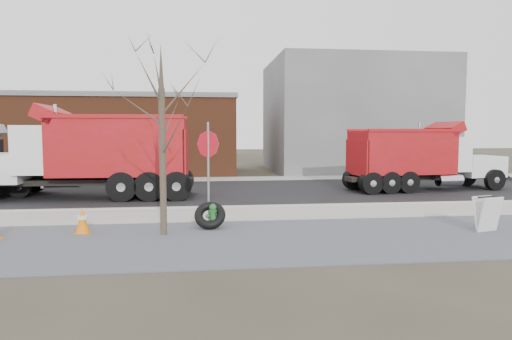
{
  "coord_description": "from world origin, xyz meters",
  "views": [
    {
      "loc": [
        -2.14,
        -15.15,
        2.83
      ],
      "look_at": [
        -0.11,
        1.89,
        1.4
      ],
      "focal_mm": 32.0,
      "sensor_mm": 36.0,
      "label": 1
    }
  ],
  "objects": [
    {
      "name": "far_sidewalk",
      "position": [
        0.0,
        12.0,
        0.03
      ],
      "size": [
        60.0,
        2.0,
        0.06
      ],
      "primitive_type": "cube",
      "color": "#9E9B93",
      "rests_on": "ground"
    },
    {
      "name": "gravel_verge",
      "position": [
        0.0,
        -3.5,
        0.01
      ],
      "size": [
        60.0,
        5.0,
        0.03
      ],
      "primitive_type": "cube",
      "color": "slate",
      "rests_on": "ground"
    },
    {
      "name": "stop_sign",
      "position": [
        -1.95,
        -1.1,
        2.11
      ],
      "size": [
        0.68,
        0.56,
        3.14
      ],
      "rotation": [
        0.0,
        0.0,
        0.28
      ],
      "color": "gray",
      "rests_on": "ground"
    },
    {
      "name": "dump_truck_red_b",
      "position": [
        -6.81,
        4.85,
        1.99
      ],
      "size": [
        9.36,
        2.84,
        3.9
      ],
      "rotation": [
        0.0,
        0.0,
        3.12
      ],
      "color": "black",
      "rests_on": "ground"
    },
    {
      "name": "building_brick",
      "position": [
        -10.0,
        17.0,
        2.65
      ],
      "size": [
        20.2,
        8.2,
        5.3
      ],
      "color": "brown",
      "rests_on": "ground"
    },
    {
      "name": "truck_tire",
      "position": [
        -1.92,
        -1.92,
        0.4
      ],
      "size": [
        0.99,
        0.89,
        0.85
      ],
      "color": "black",
      "rests_on": "ground"
    },
    {
      "name": "ground",
      "position": [
        0.0,
        0.0,
        0.0
      ],
      "size": [
        120.0,
        120.0,
        0.0
      ],
      "primitive_type": "plane",
      "color": "#383328",
      "rests_on": "ground"
    },
    {
      "name": "fire_hydrant",
      "position": [
        -1.83,
        -1.88,
        0.34
      ],
      "size": [
        0.41,
        0.4,
        0.74
      ],
      "rotation": [
        0.0,
        0.0,
        0.04
      ],
      "color": "#2A6F30",
      "rests_on": "ground"
    },
    {
      "name": "bare_tree",
      "position": [
        -3.2,
        -2.6,
        3.3
      ],
      "size": [
        3.2,
        3.2,
        5.2
      ],
      "color": "#382D23",
      "rests_on": "ground"
    },
    {
      "name": "sandwich_board",
      "position": [
        5.85,
        -3.3,
        0.53
      ],
      "size": [
        0.82,
        0.64,
        1.01
      ],
      "rotation": [
        0.0,
        0.0,
        0.27
      ],
      "color": "silver",
      "rests_on": "ground"
    },
    {
      "name": "road",
      "position": [
        0.0,
        6.3,
        0.01
      ],
      "size": [
        60.0,
        9.4,
        0.02
      ],
      "primitive_type": "cube",
      "color": "black",
      "rests_on": "ground"
    },
    {
      "name": "sidewalk",
      "position": [
        0.0,
        0.25,
        0.03
      ],
      "size": [
        60.0,
        2.5,
        0.06
      ],
      "primitive_type": "cube",
      "color": "#9E9B93",
      "rests_on": "ground"
    },
    {
      "name": "traffic_cone_near",
      "position": [
        -5.46,
        -2.16,
        0.38
      ],
      "size": [
        0.39,
        0.39,
        0.76
      ],
      "color": "orange",
      "rests_on": "ground"
    },
    {
      "name": "dump_truck_red_a",
      "position": [
        8.36,
        5.81,
        1.67
      ],
      "size": [
        8.2,
        3.07,
        3.28
      ],
      "rotation": [
        0.0,
        0.0,
        0.11
      ],
      "color": "black",
      "rests_on": "ground"
    },
    {
      "name": "curb",
      "position": [
        0.0,
        1.55,
        0.06
      ],
      "size": [
        60.0,
        0.15,
        0.11
      ],
      "primitive_type": "cube",
      "color": "#9E9B93",
      "rests_on": "ground"
    },
    {
      "name": "building_grey",
      "position": [
        9.0,
        18.0,
        4.0
      ],
      "size": [
        12.0,
        10.0,
        8.0
      ],
      "color": "gray",
      "rests_on": "ground"
    }
  ]
}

